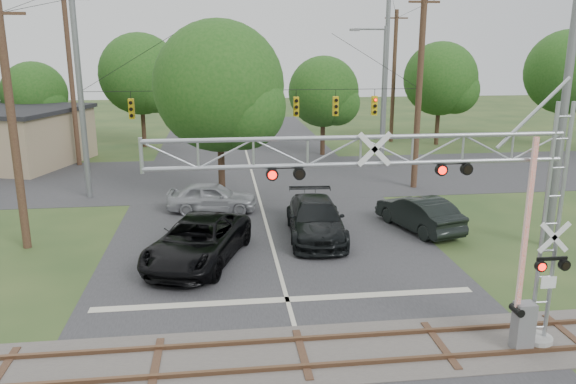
{
  "coord_description": "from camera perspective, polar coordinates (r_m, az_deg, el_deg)",
  "views": [
    {
      "loc": [
        -2.11,
        -11.8,
        8.38
      ],
      "look_at": [
        0.27,
        7.5,
        3.26
      ],
      "focal_mm": 35.0,
      "sensor_mm": 36.0,
      "label": 1
    }
  ],
  "objects": [
    {
      "name": "road_main",
      "position": [
        23.45,
        -1.42,
        -6.18
      ],
      "size": [
        14.0,
        90.0,
        0.02
      ],
      "primitive_type": "cube",
      "color": "#2D2D2F",
      "rests_on": "ground"
    },
    {
      "name": "road_cross",
      "position": [
        36.83,
        -3.58,
        1.57
      ],
      "size": [
        90.0,
        12.0,
        0.02
      ],
      "primitive_type": "cube",
      "color": "#2D2D2F",
      "rests_on": "ground"
    },
    {
      "name": "railroad_track",
      "position": [
        16.27,
        1.48,
        -16.14
      ],
      "size": [
        90.0,
        3.2,
        0.17
      ],
      "color": "#443F3B",
      "rests_on": "ground"
    },
    {
      "name": "crossing_gantry",
      "position": [
        15.11,
        14.98,
        -1.2
      ],
      "size": [
        11.25,
        0.89,
        6.97
      ],
      "color": "gray",
      "rests_on": "ground"
    },
    {
      "name": "traffic_signal_span",
      "position": [
        32.06,
        -1.69,
        9.74
      ],
      "size": [
        19.34,
        0.36,
        11.5
      ],
      "color": "slate",
      "rests_on": "ground"
    },
    {
      "name": "pickup_black",
      "position": [
        22.51,
        -9.14,
        -4.93
      ],
      "size": [
        4.77,
        6.89,
        1.75
      ],
      "primitive_type": "imported",
      "rotation": [
        0.0,
        0.0,
        -0.33
      ],
      "color": "black",
      "rests_on": "ground"
    },
    {
      "name": "car_dark",
      "position": [
        25.05,
        2.82,
        -2.77
      ],
      "size": [
        2.78,
        6.04,
        1.71
      ],
      "primitive_type": "imported",
      "rotation": [
        0.0,
        0.0,
        -0.07
      ],
      "color": "black",
      "rests_on": "ground"
    },
    {
      "name": "sedan_silver",
      "position": [
        29.16,
        -7.71,
        -0.52
      ],
      "size": [
        4.73,
        2.33,
        1.55
      ],
      "primitive_type": "imported",
      "rotation": [
        0.0,
        0.0,
        1.46
      ],
      "color": "#929499",
      "rests_on": "ground"
    },
    {
      "name": "suv_dark",
      "position": [
        26.78,
        13.16,
        -2.09
      ],
      "size": [
        3.03,
        5.17,
        1.61
      ],
      "primitive_type": "imported",
      "rotation": [
        0.0,
        0.0,
        3.43
      ],
      "color": "black",
      "rests_on": "ground"
    },
    {
      "name": "streetlight",
      "position": [
        39.74,
        9.37,
        10.2
      ],
      "size": [
        2.56,
        0.27,
        9.61
      ],
      "color": "slate",
      "rests_on": "ground"
    },
    {
      "name": "utility_poles",
      "position": [
        35.85,
        1.28,
        11.34
      ],
      "size": [
        27.28,
        27.28,
        13.44
      ],
      "color": "#3D251C",
      "rests_on": "ground"
    },
    {
      "name": "treeline",
      "position": [
        42.27,
        -4.2,
        11.31
      ],
      "size": [
        58.1,
        24.88,
        9.73
      ],
      "color": "#3A271A",
      "rests_on": "ground"
    }
  ]
}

